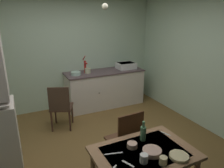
# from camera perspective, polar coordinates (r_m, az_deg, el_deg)

# --- Properties ---
(ground_plane) EXTENTS (5.25, 5.25, 0.00)m
(ground_plane) POSITION_cam_1_polar(r_m,az_deg,el_deg) (3.57, -2.98, -17.84)
(ground_plane) COLOR brown
(wall_back) EXTENTS (4.35, 0.10, 2.51)m
(wall_back) POSITION_cam_1_polar(r_m,az_deg,el_deg) (4.95, -12.56, 7.80)
(wall_back) COLOR #B8D2B7
(wall_back) RESTS_ON ground
(wall_right) EXTENTS (0.10, 4.14, 2.51)m
(wall_right) POSITION_cam_1_polar(r_m,az_deg,el_deg) (4.31, 24.60, 5.14)
(wall_right) COLOR beige
(wall_right) RESTS_ON ground
(counter_cabinet) EXTENTS (1.87, 0.64, 0.86)m
(counter_cabinet) POSITION_cam_1_polar(r_m,az_deg,el_deg) (5.06, -1.94, -1.18)
(counter_cabinet) COLOR silver
(counter_cabinet) RESTS_ON ground
(sink_basin) EXTENTS (0.44, 0.34, 0.15)m
(sink_basin) POSITION_cam_1_polar(r_m,az_deg,el_deg) (5.17, 3.84, 5.04)
(sink_basin) COLOR silver
(sink_basin) RESTS_ON counter_cabinet
(hand_pump) EXTENTS (0.05, 0.27, 0.39)m
(hand_pump) POSITION_cam_1_polar(r_m,az_deg,el_deg) (4.78, -7.34, 5.01)
(hand_pump) COLOR #B21E19
(hand_pump) RESTS_ON counter_cabinet
(mixing_bowl_counter) EXTENTS (0.22, 0.22, 0.07)m
(mixing_bowl_counter) POSITION_cam_1_polar(r_m,az_deg,el_deg) (4.66, -9.84, 2.86)
(mixing_bowl_counter) COLOR #ADD1C1
(mixing_bowl_counter) RESTS_ON counter_cabinet
(stoneware_crock) EXTENTS (0.13, 0.13, 0.12)m
(stoneware_crock) POSITION_cam_1_polar(r_m,az_deg,el_deg) (4.78, -6.64, 3.65)
(stoneware_crock) COLOR beige
(stoneware_crock) RESTS_ON counter_cabinet
(dining_table) EXTENTS (1.07, 0.74, 0.73)m
(dining_table) POSITION_cam_1_polar(r_m,az_deg,el_deg) (2.41, 8.67, -19.69)
(dining_table) COLOR #946A48
(dining_table) RESTS_ON ground
(chair_far_side) EXTENTS (0.42, 0.42, 0.93)m
(chair_far_side) POSITION_cam_1_polar(r_m,az_deg,el_deg) (2.94, 3.77, -14.95)
(chair_far_side) COLOR #4D2E1D
(chair_far_side) RESTS_ON ground
(chair_by_counter) EXTENTS (0.52, 0.52, 0.89)m
(chair_by_counter) POSITION_cam_1_polar(r_m,az_deg,el_deg) (4.08, -13.81, -5.93)
(chair_by_counter) COLOR #472D22
(chair_by_counter) RESTS_ON ground
(serving_bowl_wide) EXTENTS (0.11, 0.11, 0.05)m
(serving_bowl_wide) POSITION_cam_1_polar(r_m,az_deg,el_deg) (2.37, 5.50, -16.30)
(serving_bowl_wide) COLOR tan
(serving_bowl_wide) RESTS_ON dining_table
(soup_bowl_small) EXTENTS (0.20, 0.20, 0.03)m
(soup_bowl_small) POSITION_cam_1_polar(r_m,az_deg,el_deg) (2.33, 17.81, -18.28)
(soup_bowl_small) COLOR beige
(soup_bowl_small) RESTS_ON dining_table
(sauce_dish) EXTENTS (0.20, 0.20, 0.05)m
(sauce_dish) POSITION_cam_1_polar(r_m,az_deg,el_deg) (2.31, 10.85, -17.69)
(sauce_dish) COLOR tan
(sauce_dish) RESTS_ON dining_table
(teacup_cream) EXTENTS (0.08, 0.08, 0.08)m
(teacup_cream) POSITION_cam_1_polar(r_m,az_deg,el_deg) (2.19, 13.79, -19.66)
(teacup_cream) COLOR beige
(teacup_cream) RESTS_ON dining_table
(teacup_mint) EXTENTS (0.08, 0.08, 0.09)m
(teacup_mint) POSITION_cam_1_polar(r_m,az_deg,el_deg) (2.18, 8.71, -19.43)
(teacup_mint) COLOR white
(teacup_mint) RESTS_ON dining_table
(glass_bottle) EXTENTS (0.06, 0.06, 0.24)m
(glass_bottle) POSITION_cam_1_polar(r_m,az_deg,el_deg) (2.47, 8.50, -13.08)
(glass_bottle) COLOR #4C7F56
(glass_bottle) RESTS_ON dining_table
(table_knife) EXTENTS (0.19, 0.06, 0.00)m
(table_knife) POSITION_cam_1_polar(r_m,az_deg,el_deg) (2.29, 0.43, -18.45)
(table_knife) COLOR silver
(table_knife) RESTS_ON dining_table
(teaspoon_by_cup) EXTENTS (0.06, 0.13, 0.00)m
(teaspoon_by_cup) POSITION_cam_1_polar(r_m,az_deg,el_deg) (2.69, 14.39, -12.99)
(teaspoon_by_cup) COLOR beige
(teaspoon_by_cup) RESTS_ON dining_table
(serving_spoon) EXTENTS (0.07, 0.14, 0.00)m
(serving_spoon) POSITION_cam_1_polar(r_m,az_deg,el_deg) (2.17, 4.41, -20.90)
(serving_spoon) COLOR beige
(serving_spoon) RESTS_ON dining_table
(pendant_bulb) EXTENTS (0.08, 0.08, 0.08)m
(pendant_bulb) POSITION_cam_1_polar(r_m,az_deg,el_deg) (2.84, -1.93, 20.41)
(pendant_bulb) COLOR #F9EFCC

